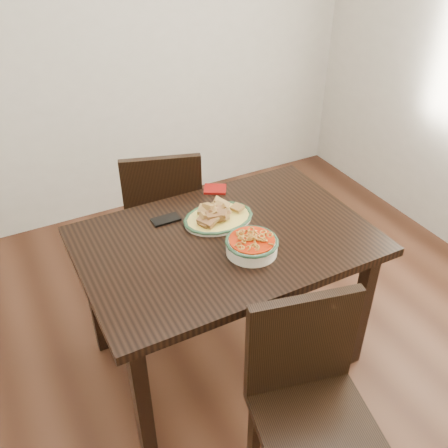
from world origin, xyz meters
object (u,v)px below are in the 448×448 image
chair_near (309,396)px  fish_plate (218,212)px  chair_far (163,211)px  smartphone (166,219)px  dining_table (226,254)px  noodle_bowl (252,244)px

chair_near → fish_plate: (0.06, 0.84, 0.30)m
chair_far → smartphone: bearing=89.0°
dining_table → noodle_bowl: 0.20m
chair_near → fish_plate: bearing=98.6°
fish_plate → chair_far: bearing=96.9°
chair_near → noodle_bowl: bearing=94.9°
chair_far → fish_plate: 0.64m
noodle_bowl → chair_far: bearing=95.7°
chair_far → chair_near: bearing=107.7°
dining_table → fish_plate: 0.19m
dining_table → noodle_bowl: bearing=-71.7°
dining_table → noodle_bowl: (0.05, -0.14, 0.13)m
fish_plate → noodle_bowl: fish_plate is taller
chair_far → smartphone: chair_far is taller
noodle_bowl → dining_table: bearing=108.3°
noodle_bowl → chair_near: bearing=-97.8°
smartphone → chair_far: bearing=71.6°
dining_table → chair_far: size_ratio=1.44×
noodle_bowl → smartphone: bearing=120.8°
dining_table → smartphone: 0.32m
fish_plate → noodle_bowl: 0.28m
chair_near → fish_plate: 0.89m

